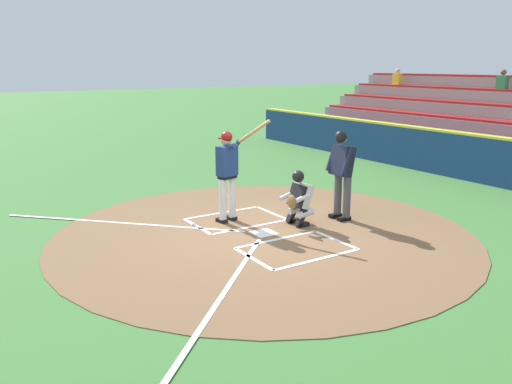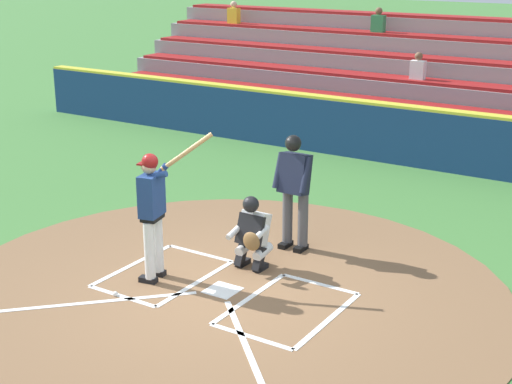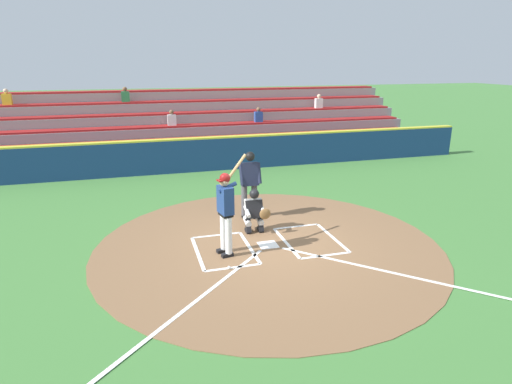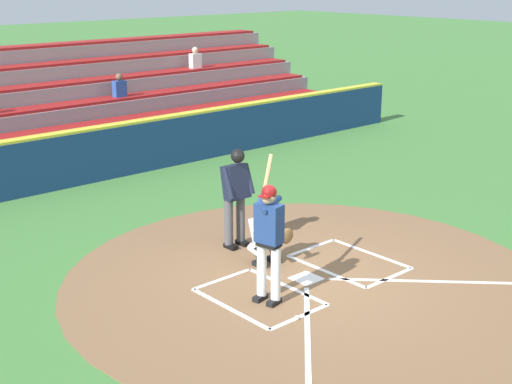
% 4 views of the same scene
% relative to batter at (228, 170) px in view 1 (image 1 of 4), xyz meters
% --- Properties ---
extents(ground_plane, '(120.00, 120.00, 0.00)m').
position_rel_batter_xyz_m(ground_plane, '(-1.03, -0.19, -1.10)').
color(ground_plane, '#427A38').
extents(dirt_circle, '(8.00, 8.00, 0.01)m').
position_rel_batter_xyz_m(dirt_circle, '(-1.03, -0.19, -1.09)').
color(dirt_circle, brown).
rests_on(dirt_circle, ground).
extents(home_plate_and_chalk, '(7.93, 4.91, 0.01)m').
position_rel_batter_xyz_m(home_plate_and_chalk, '(-1.03, 0.69, -1.08)').
color(home_plate_and_chalk, white).
rests_on(home_plate_and_chalk, dirt_circle).
extents(batter, '(0.85, 0.87, 2.13)m').
position_rel_batter_xyz_m(batter, '(0.00, 0.00, 0.00)').
color(batter, white).
rests_on(batter, ground).
extents(catcher, '(0.59, 0.61, 1.13)m').
position_rel_batter_xyz_m(catcher, '(-0.95, -1.08, -0.51)').
color(catcher, black).
rests_on(catcher, ground).
extents(plate_umpire, '(0.58, 0.41, 1.86)m').
position_rel_batter_xyz_m(plate_umpire, '(-1.10, -2.06, -0.02)').
color(plate_umpire, '#4C4C51').
rests_on(plate_umpire, ground).
extents(baseball, '(0.07, 0.07, 0.07)m').
position_rel_batter_xyz_m(baseball, '(0.11, 0.73, -1.06)').
color(baseball, white).
rests_on(baseball, ground).
extents(backstop_wall, '(22.00, 0.36, 1.31)m').
position_rel_batter_xyz_m(backstop_wall, '(-1.03, -7.69, -0.45)').
color(backstop_wall, navy).
rests_on(backstop_wall, ground).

